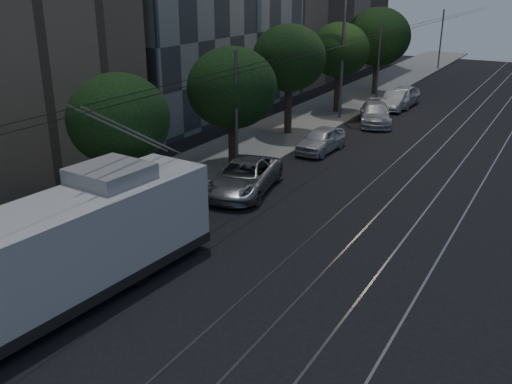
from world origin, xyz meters
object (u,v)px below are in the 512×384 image
at_px(pickup_silver, 244,177).
at_px(car_white_c, 395,100).
at_px(car_white_b, 375,114).
at_px(car_white_d, 403,96).
at_px(trolleybus, 47,258).
at_px(car_white_a, 321,140).
at_px(streetlamp_far, 351,17).

relative_size(pickup_silver, car_white_c, 1.27).
height_order(car_white_b, car_white_d, car_white_d).
relative_size(trolleybus, car_white_a, 3.08).
bearing_deg(car_white_b, trolleybus, -112.37).
relative_size(pickup_silver, car_white_d, 1.17).
xyz_separation_m(car_white_b, car_white_d, (-0.06, 6.45, 0.06)).
bearing_deg(car_white_a, car_white_b, 88.28).
bearing_deg(trolleybus, car_white_d, 93.21).
bearing_deg(streetlamp_far, car_white_b, -0.33).
distance_m(car_white_d, streetlamp_far, 8.93).
height_order(car_white_b, streetlamp_far, streetlamp_far).
relative_size(trolleybus, car_white_d, 2.75).
relative_size(car_white_b, streetlamp_far, 0.42).
height_order(pickup_silver, car_white_b, pickup_silver).
relative_size(trolleybus, car_white_c, 2.97).
bearing_deg(pickup_silver, car_white_d, 76.15).
bearing_deg(car_white_a, pickup_silver, -90.93).
relative_size(trolleybus, streetlamp_far, 1.08).
distance_m(trolleybus, streetlamp_far, 26.47).
height_order(car_white_c, car_white_d, car_white_d).
xyz_separation_m(car_white_a, car_white_d, (0.48, 13.98, 0.08)).
relative_size(pickup_silver, car_white_a, 1.31).
bearing_deg(car_white_c, pickup_silver, -96.63).
distance_m(car_white_a, car_white_b, 7.55).
bearing_deg(car_white_b, car_white_d, 69.84).
relative_size(car_white_a, car_white_c, 0.96).
bearing_deg(car_white_c, trolleybus, -95.51).
bearing_deg(car_white_c, car_white_a, -95.95).
bearing_deg(car_white_b, pickup_silver, -114.36).
bearing_deg(car_white_b, streetlamp_far, 158.98).
distance_m(car_white_b, streetlamp_far, 6.27).
distance_m(pickup_silver, car_white_d, 21.47).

